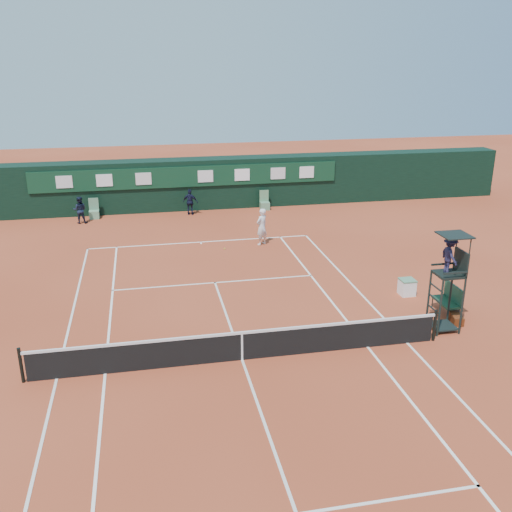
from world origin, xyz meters
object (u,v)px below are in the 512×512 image
(cooler, at_px, (407,287))
(umpire_chair, at_px, (450,262))
(player, at_px, (262,227))
(player_bench, at_px, (449,298))
(tennis_net, at_px, (242,345))

(cooler, bearing_deg, umpire_chair, -92.61)
(player, bearing_deg, player_bench, 82.72)
(tennis_net, height_order, umpire_chair, umpire_chair)
(player_bench, bearing_deg, tennis_net, -166.98)
(tennis_net, xyz_separation_m, cooler, (7.21, 3.70, -0.18))
(player_bench, bearing_deg, player, 118.85)
(umpire_chair, relative_size, cooler, 5.30)
(umpire_chair, height_order, player_bench, umpire_chair)
(tennis_net, relative_size, player_bench, 10.75)
(cooler, bearing_deg, player_bench, -68.65)
(tennis_net, bearing_deg, umpire_chair, 5.33)
(player_bench, height_order, cooler, player_bench)
(umpire_chair, relative_size, player, 1.87)
(umpire_chair, distance_m, cooler, 3.72)
(umpire_chair, height_order, player, umpire_chair)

